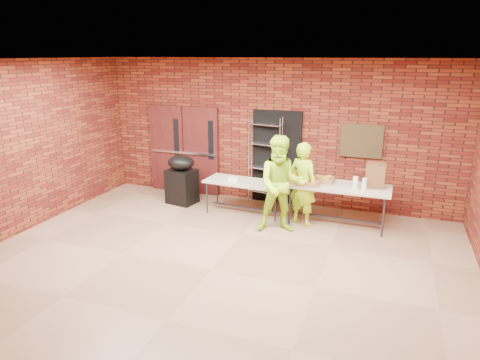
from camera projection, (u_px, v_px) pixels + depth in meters
name	position (u px, v px, depth m)	size (l,w,h in m)	color
room	(210.00, 172.00, 6.31)	(8.08, 7.08, 3.28)	#805F45
double_doors	(184.00, 150.00, 10.28)	(1.78, 0.12, 2.10)	#4A1715
dark_doorway	(277.00, 157.00, 9.55)	(1.10, 0.06, 2.10)	black
bronze_plaque	(361.00, 141.00, 8.82)	(0.85, 0.04, 0.70)	#3C2D18
wire_rack	(265.00, 161.00, 9.52)	(0.72, 0.24, 1.97)	silver
table_left	(245.00, 184.00, 9.02)	(1.75, 0.84, 0.70)	#B8A58C
table_right	(338.00, 189.00, 8.35)	(2.00, 0.87, 0.82)	#B8A58C
basket_bananas	(296.00, 179.00, 8.53)	(0.48, 0.37, 0.15)	#AB7945
basket_oranges	(323.00, 179.00, 8.51)	(0.42, 0.32, 0.13)	#AB7945
basket_apples	(308.00, 183.00, 8.31)	(0.42, 0.32, 0.13)	#AB7945
muffin_tray	(277.00, 183.00, 8.71)	(0.40, 0.40, 0.10)	#144612
napkin_box	(234.00, 179.00, 9.03)	(0.20, 0.13, 0.07)	white
coffee_dispenser	(375.00, 175.00, 8.16)	(0.35, 0.32, 0.47)	brown
cup_stack_front	(356.00, 182.00, 8.14)	(0.07, 0.07, 0.22)	white
cup_stack_mid	(364.00, 185.00, 7.96)	(0.08, 0.08, 0.24)	white
cup_stack_back	(355.00, 182.00, 8.17)	(0.07, 0.07, 0.22)	white
covered_grill	(182.00, 179.00, 9.64)	(0.70, 0.62, 1.11)	black
volunteer_woman	(303.00, 184.00, 8.35)	(0.61, 0.40, 1.67)	#ACE619
volunteer_man	(281.00, 185.00, 7.99)	(0.90, 0.70, 1.85)	#ACE619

